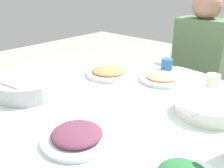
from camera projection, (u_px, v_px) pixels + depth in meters
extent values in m
cylinder|color=silver|center=(113.00, 107.00, 1.10)|extent=(1.29, 1.29, 0.04)
cylinder|color=#B2B5BA|center=(29.00, 85.00, 1.17)|extent=(0.31, 0.31, 0.08)
ellipsoid|color=white|center=(29.00, 85.00, 1.17)|extent=(0.26, 0.26, 0.08)
cube|color=white|center=(12.00, 83.00, 1.09)|extent=(0.16, 0.08, 0.01)
cylinder|color=white|center=(208.00, 107.00, 0.99)|extent=(0.25, 0.25, 0.06)
cylinder|color=black|center=(208.00, 108.00, 0.99)|extent=(0.22, 0.22, 0.04)
cylinder|color=silver|center=(209.00, 102.00, 0.98)|extent=(0.01, 0.28, 0.01)
cylinder|color=silver|center=(109.00, 74.00, 1.40)|extent=(0.25, 0.25, 0.02)
ellipsoid|color=#B87546|center=(109.00, 71.00, 1.40)|extent=(0.19, 0.19, 0.03)
cylinder|color=silver|center=(162.00, 79.00, 1.32)|extent=(0.23, 0.23, 0.02)
ellipsoid|color=tan|center=(162.00, 76.00, 1.32)|extent=(0.16, 0.16, 0.03)
cylinder|color=silver|center=(77.00, 139.00, 0.83)|extent=(0.24, 0.24, 0.02)
ellipsoid|color=#5C2C3F|center=(77.00, 134.00, 0.82)|extent=(0.17, 0.17, 0.04)
cylinder|color=beige|center=(213.00, 82.00, 1.22)|extent=(0.07, 0.07, 0.07)
cylinder|color=#295E97|center=(167.00, 64.00, 1.49)|extent=(0.07, 0.07, 0.07)
cylinder|color=brown|center=(191.00, 122.00, 1.95)|extent=(0.34, 0.34, 0.42)
cube|color=#2D333D|center=(195.00, 91.00, 1.85)|extent=(0.33, 0.35, 0.12)
cube|color=#4E6845|center=(201.00, 52.00, 1.74)|extent=(0.35, 0.21, 0.46)
sphere|color=#A5765D|center=(207.00, 5.00, 1.62)|extent=(0.19, 0.19, 0.19)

